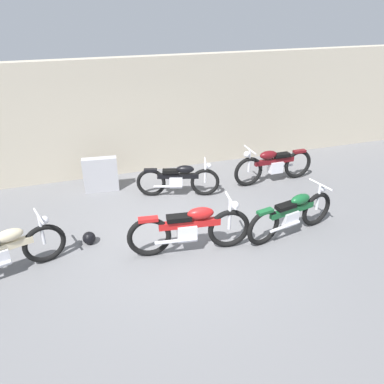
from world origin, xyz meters
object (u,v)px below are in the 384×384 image
at_px(motorcycle_black, 179,179).
at_px(helmet, 89,238).
at_px(motorcycle_green, 292,214).
at_px(motorcycle_cream, 2,253).
at_px(motorcycle_maroon, 273,165).
at_px(motorcycle_red, 191,229).
at_px(stone_marker, 101,175).

bearing_deg(motorcycle_black, helmet, -131.13).
distance_m(helmet, motorcycle_green, 3.88).
xyz_separation_m(motorcycle_cream, motorcycle_black, (3.52, 1.82, -0.04)).
distance_m(motorcycle_maroon, motorcycle_green, 2.33).
height_order(motorcycle_maroon, motorcycle_red, motorcycle_red).
bearing_deg(motorcycle_cream, helmet, 3.91).
height_order(motorcycle_green, motorcycle_cream, motorcycle_cream).
xyz_separation_m(stone_marker, motorcycle_black, (1.68, -0.81, -0.00)).
bearing_deg(motorcycle_maroon, motorcycle_black, -1.40).
relative_size(stone_marker, motorcycle_black, 0.45).
xyz_separation_m(motorcycle_red, motorcycle_black, (0.40, 2.14, -0.07)).
height_order(helmet, motorcycle_black, motorcycle_black).
bearing_deg(motorcycle_green, stone_marker, 125.96).
relative_size(motorcycle_maroon, motorcycle_red, 0.96).
bearing_deg(stone_marker, motorcycle_cream, -125.00).
distance_m(motorcycle_maroon, motorcycle_black, 2.42).
bearing_deg(motorcycle_green, helmet, 155.20).
bearing_deg(helmet, motorcycle_green, -13.15).
bearing_deg(stone_marker, helmet, -102.35).
height_order(motorcycle_red, motorcycle_black, motorcycle_red).
xyz_separation_m(stone_marker, motorcycle_maroon, (4.10, -0.82, 0.04)).
distance_m(motorcycle_cream, motorcycle_black, 3.96).
xyz_separation_m(stone_marker, motorcycle_green, (3.30, -3.01, 0.03)).
relative_size(motorcycle_cream, motorcycle_black, 1.10).
distance_m(stone_marker, motorcycle_red, 3.21).
xyz_separation_m(helmet, motorcycle_cream, (-1.37, -0.50, 0.33)).
bearing_deg(motorcycle_maroon, stone_marker, -12.37).
distance_m(motorcycle_red, motorcycle_black, 2.17).
relative_size(helmet, motorcycle_green, 0.12).
height_order(stone_marker, helmet, stone_marker).
bearing_deg(motorcycle_cream, stone_marker, 39.02).
bearing_deg(motorcycle_black, stone_marker, 171.48).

